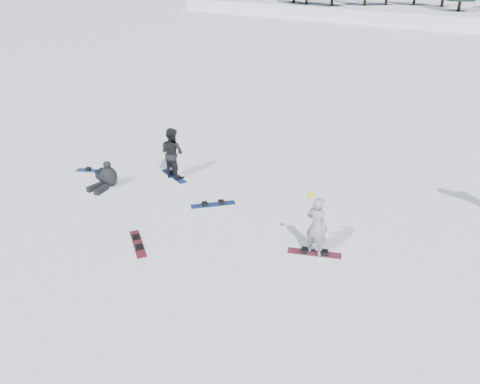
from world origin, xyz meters
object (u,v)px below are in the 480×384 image
at_px(snowboarder_woman, 317,226).
at_px(seated_rider, 107,177).
at_px(snowboard_loose_c, 95,171).
at_px(gear_bag, 101,175).
at_px(snowboarder_man, 172,153).
at_px(snowboard_loose_a, 213,205).
at_px(snowboard_loose_b, 138,244).

relative_size(snowboarder_woman, seated_rider, 1.65).
bearing_deg(snowboard_loose_c, gear_bag, -49.73).
relative_size(snowboarder_woman, gear_bag, 4.29).
bearing_deg(gear_bag, snowboard_loose_c, 158.83).
height_order(snowboarder_man, gear_bag, snowboarder_man).
height_order(gear_bag, snowboard_loose_c, gear_bag).
height_order(seated_rider, snowboard_loose_a, seated_rider).
bearing_deg(seated_rider, snowboard_loose_a, 9.72).
relative_size(gear_bag, snowboard_loose_b, 0.30).
height_order(gear_bag, snowboard_loose_a, gear_bag).
height_order(snowboarder_woman, gear_bag, snowboarder_woman).
relative_size(snowboarder_man, snowboard_loose_b, 1.29).
height_order(snowboarder_woman, snowboarder_man, same).
height_order(snowboard_loose_a, snowboard_loose_c, same).
height_order(snowboarder_woman, snowboard_loose_b, snowboarder_woman).
relative_size(snowboard_loose_b, snowboard_loose_c, 1.00).
xyz_separation_m(snowboarder_woman, snowboard_loose_a, (-4.12, 0.53, -0.89)).
height_order(snowboarder_woman, snowboard_loose_c, snowboarder_woman).
bearing_deg(snowboarder_man, snowboarder_woman, 167.46).
height_order(snowboard_loose_b, snowboard_loose_a, same).
height_order(seated_rider, gear_bag, seated_rider).
bearing_deg(snowboard_loose_a, gear_bag, 141.66).
relative_size(snowboarder_man, seated_rider, 1.65).
xyz_separation_m(snowboarder_woman, snowboard_loose_b, (-4.36, -2.61, -0.89)).
xyz_separation_m(snowboard_loose_b, snowboard_loose_a, (0.24, 3.15, 0.00)).
relative_size(snowboarder_man, gear_bag, 4.29).
distance_m(snowboarder_woman, snowboard_loose_a, 4.25).
distance_m(snowboard_loose_b, snowboard_loose_c, 5.79).
bearing_deg(seated_rider, snowboarder_man, 49.89).
bearing_deg(snowboard_loose_c, snowboarder_woman, -28.25).
distance_m(snowboarder_man, snowboard_loose_c, 3.30).
relative_size(seated_rider, snowboard_loose_c, 0.78).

